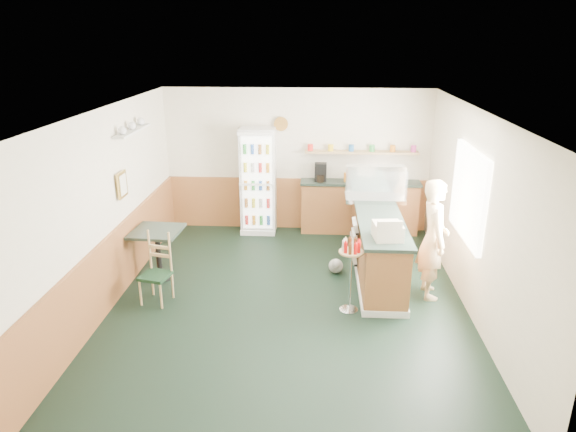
# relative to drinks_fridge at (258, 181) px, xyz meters

# --- Properties ---
(ground) EXTENTS (6.00, 6.00, 0.00)m
(ground) POSITION_rel_drinks_fridge_xyz_m (0.72, -2.74, -1.00)
(ground) COLOR black
(ground) RESTS_ON ground
(room_envelope) EXTENTS (5.04, 6.02, 2.72)m
(room_envelope) POSITION_rel_drinks_fridge_xyz_m (0.50, -2.01, 0.52)
(room_envelope) COLOR beige
(room_envelope) RESTS_ON ground
(service_counter) EXTENTS (0.68, 3.01, 1.01)m
(service_counter) POSITION_rel_drinks_fridge_xyz_m (2.07, -1.67, -0.54)
(service_counter) COLOR #996131
(service_counter) RESTS_ON ground
(back_counter) EXTENTS (2.24, 0.42, 1.69)m
(back_counter) POSITION_rel_drinks_fridge_xyz_m (1.91, 0.06, -0.45)
(back_counter) COLOR #996131
(back_counter) RESTS_ON ground
(drinks_fridge) EXTENTS (0.66, 0.54, 2.00)m
(drinks_fridge) POSITION_rel_drinks_fridge_xyz_m (0.00, 0.00, 0.00)
(drinks_fridge) COLOR white
(drinks_fridge) RESTS_ON ground
(display_case) EXTENTS (0.98, 0.51, 0.56)m
(display_case) POSITION_rel_drinks_fridge_xyz_m (2.07, -1.07, 0.29)
(display_case) COLOR silver
(display_case) RESTS_ON service_counter
(cash_register) EXTENTS (0.41, 0.42, 0.21)m
(cash_register) POSITION_rel_drinks_fridge_xyz_m (2.07, -2.77, 0.12)
(cash_register) COLOR beige
(cash_register) RESTS_ON service_counter
(shopkeeper) EXTENTS (0.44, 0.60, 1.75)m
(shopkeeper) POSITION_rel_drinks_fridge_xyz_m (2.77, -2.43, -0.12)
(shopkeeper) COLOR tan
(shopkeeper) RESTS_ON ground
(condiment_stand) EXTENTS (0.33, 0.33, 1.04)m
(condiment_stand) POSITION_rel_drinks_fridge_xyz_m (1.58, -2.97, -0.29)
(condiment_stand) COLOR silver
(condiment_stand) RESTS_ON ground
(newspaper_rack) EXTENTS (0.09, 0.42, 0.68)m
(newspaper_rack) POSITION_rel_drinks_fridge_xyz_m (1.72, -1.83, -0.43)
(newspaper_rack) COLOR black
(newspaper_rack) RESTS_ON ground
(cafe_table) EXTENTS (0.77, 0.77, 0.80)m
(cafe_table) POSITION_rel_drinks_fridge_xyz_m (-1.33, -2.11, -0.44)
(cafe_table) COLOR black
(cafe_table) RESTS_ON ground
(cafe_chair) EXTENTS (0.46, 0.46, 1.02)m
(cafe_chair) POSITION_rel_drinks_fridge_xyz_m (-1.14, -2.80, -0.47)
(cafe_chair) COLOR black
(cafe_chair) RESTS_ON ground
(dog_doorstop) EXTENTS (0.23, 0.30, 0.28)m
(dog_doorstop) POSITION_rel_drinks_fridge_xyz_m (1.44, -1.80, -0.87)
(dog_doorstop) COLOR #999993
(dog_doorstop) RESTS_ON ground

